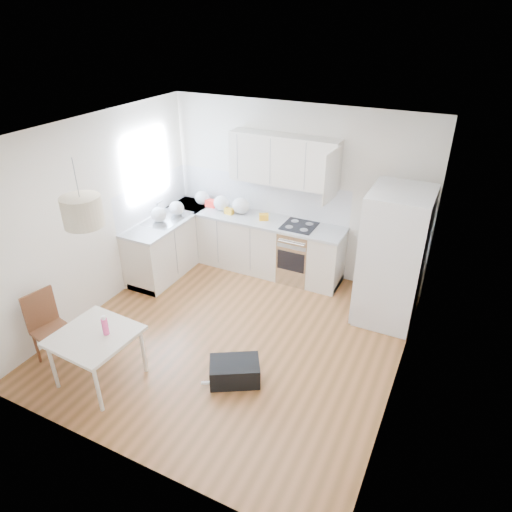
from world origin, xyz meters
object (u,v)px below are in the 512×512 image
Objects in this scene: refrigerator at (394,257)px; dining_table at (95,339)px; dining_chair at (53,330)px; gym_bag at (235,371)px.

refrigerator is 3.91m from dining_table.
dining_chair reaches higher than gym_bag.
dining_table is 1.53× the size of gym_bag.
refrigerator reaches higher than dining_chair.
gym_bag is at bearing -122.19° from refrigerator.
refrigerator is 4.43m from dining_chair.
refrigerator is 2.00× the size of dining_chair.
dining_table is at bearing 11.34° from dining_chair.
refrigerator is at bearing 27.95° from gym_bag.
dining_chair is at bearing -141.44° from refrigerator.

